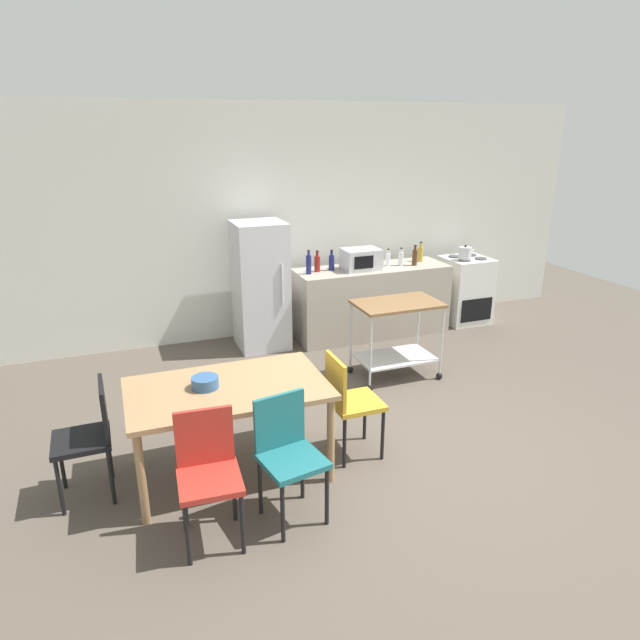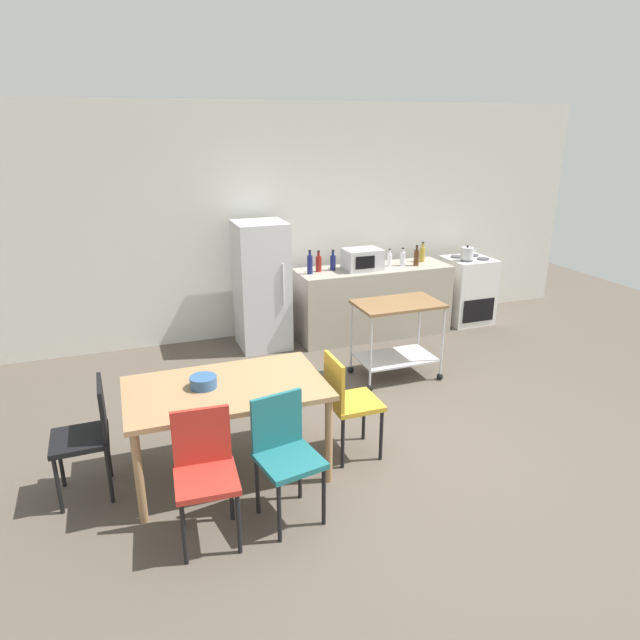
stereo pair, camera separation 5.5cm
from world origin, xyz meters
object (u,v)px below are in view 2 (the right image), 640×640
at_px(chair_mustard, 347,399).
at_px(microwave, 362,259).
at_px(bottle_olive_oil, 416,257).
at_px(stove_oven, 467,290).
at_px(fruit_bowl, 203,382).
at_px(chair_teal, 285,450).
at_px(chair_red, 205,468).
at_px(refrigerator, 262,286).
at_px(bottle_soda, 403,258).
at_px(dining_table, 226,395).
at_px(bottle_sparkling_water, 389,259).
at_px(kitchen_cart, 397,327).
at_px(bottle_soy_sauce, 333,262).
at_px(bottle_hot_sauce, 319,263).
at_px(chair_black, 88,432).
at_px(kettle, 467,253).
at_px(bottle_wine, 422,254).
at_px(bottle_vinegar, 310,264).

distance_m(chair_mustard, microwave, 2.85).
bearing_deg(bottle_olive_oil, stove_oven, 6.48).
distance_m(stove_oven, fruit_bowl, 4.69).
bearing_deg(chair_teal, chair_red, 172.25).
relative_size(refrigerator, bottle_soda, 6.66).
relative_size(dining_table, bottle_sparkling_water, 6.71).
relative_size(dining_table, kitchen_cart, 1.65).
distance_m(chair_mustard, refrigerator, 2.65).
bearing_deg(fruit_bowl, bottle_sparkling_water, 41.08).
distance_m(chair_teal, stove_oven, 4.74).
bearing_deg(bottle_soy_sauce, bottle_soda, -5.36).
height_order(bottle_soy_sauce, bottle_olive_oil, bottle_olive_oil).
distance_m(bottle_soy_sauce, bottle_sparkling_water, 0.77).
bearing_deg(bottle_hot_sauce, chair_red, -121.45).
relative_size(kitchen_cart, bottle_hot_sauce, 3.47).
height_order(chair_black, bottle_olive_oil, bottle_olive_oil).
bearing_deg(kitchen_cart, bottle_soda, 60.32).
relative_size(bottle_olive_oil, kettle, 1.10).
bearing_deg(bottle_wine, kitchen_cart, -127.90).
distance_m(chair_mustard, bottle_soda, 3.14).
distance_m(bottle_hot_sauce, fruit_bowl, 3.07).
relative_size(chair_red, microwave, 1.93).
relative_size(bottle_vinegar, bottle_sparkling_water, 1.32).
bearing_deg(chair_teal, bottle_hot_sauce, 55.62).
height_order(dining_table, bottle_olive_oil, bottle_olive_oil).
relative_size(refrigerator, bottle_olive_oil, 5.85).
bearing_deg(stove_oven, dining_table, -147.33).
height_order(chair_mustard, fruit_bowl, chair_mustard).
bearing_deg(chair_red, kitchen_cart, 41.57).
xyz_separation_m(chair_teal, bottle_soy_sauce, (1.58, 3.15, 0.48)).
height_order(chair_red, bottle_soy_sauce, bottle_soy_sauce).
bearing_deg(microwave, kettle, -1.80).
distance_m(bottle_hot_sauce, kettle, 2.07).
bearing_deg(refrigerator, fruit_bowl, -113.71).
xyz_separation_m(bottle_vinegar, fruit_bowl, (-1.68, -2.39, -0.23)).
height_order(kitchen_cart, microwave, microwave).
distance_m(refrigerator, bottle_hot_sauce, 0.76).
distance_m(bottle_olive_oil, bottle_wine, 0.25).
bearing_deg(bottle_sparkling_water, chair_black, -146.65).
distance_m(kitchen_cart, kettle, 2.10).
xyz_separation_m(dining_table, kitchen_cart, (2.06, 1.15, -0.10)).
xyz_separation_m(dining_table, chair_black, (-1.00, 0.08, -0.15)).
bearing_deg(microwave, bottle_vinegar, 178.79).
bearing_deg(bottle_sparkling_water, bottle_soy_sauce, 176.57).
bearing_deg(chair_red, chair_mustard, 28.62).
relative_size(bottle_hot_sauce, bottle_soy_sauce, 1.02).
bearing_deg(chair_mustard, bottle_wine, -39.84).
height_order(chair_black, chair_red, same).
distance_m(dining_table, bottle_hot_sauce, 3.02).
distance_m(refrigerator, bottle_sparkling_water, 1.69).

